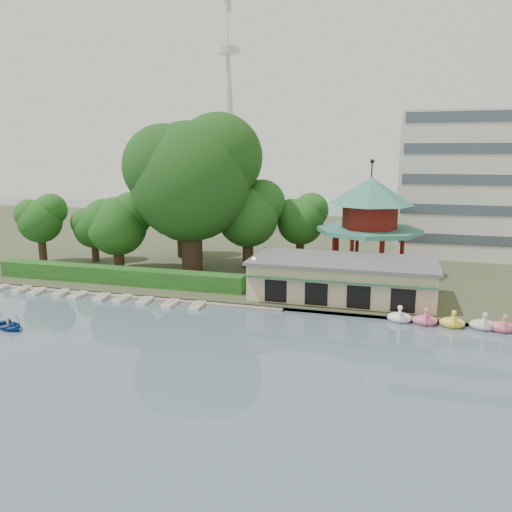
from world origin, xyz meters
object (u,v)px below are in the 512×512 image
at_px(pavilion, 370,217).
at_px(rowboat_with_passengers, 9,323).
at_px(big_tree, 192,174).
at_px(boathouse, 342,278).
at_px(dock, 126,295).

relative_size(pavilion, rowboat_with_passengers, 2.44).
distance_m(pavilion, big_tree, 21.71).
bearing_deg(rowboat_with_passengers, boathouse, 31.42).
bearing_deg(dock, big_tree, 73.85).
bearing_deg(boathouse, pavilion, 78.72).
height_order(dock, rowboat_with_passengers, rowboat_with_passengers).
relative_size(dock, rowboat_with_passengers, 6.14).
xyz_separation_m(pavilion, rowboat_with_passengers, (-28.68, -26.33, -7.00)).
distance_m(pavilion, rowboat_with_passengers, 39.56).
height_order(pavilion, rowboat_with_passengers, pavilion).
bearing_deg(dock, rowboat_with_passengers, -112.11).
distance_m(dock, pavilion, 29.14).
bearing_deg(big_tree, pavilion, 10.27).
relative_size(boathouse, big_tree, 0.97).
bearing_deg(dock, boathouse, 12.24).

